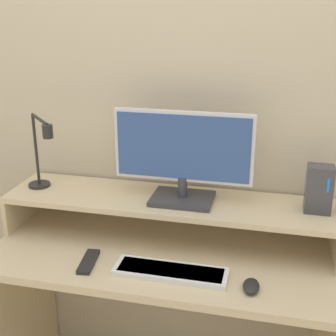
{
  "coord_description": "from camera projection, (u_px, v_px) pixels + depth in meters",
  "views": [
    {
      "loc": [
        0.39,
        -1.21,
        1.65
      ],
      "look_at": [
        0.02,
        0.31,
        1.09
      ],
      "focal_mm": 50.0,
      "sensor_mm": 36.0,
      "label": 1
    }
  ],
  "objects": [
    {
      "name": "desk_lamp",
      "position": [
        41.0,
        156.0,
        1.83
      ],
      "size": [
        0.19,
        0.2,
        0.31
      ],
      "color": "black",
      "rests_on": "monitor_shelf"
    },
    {
      "name": "monitor_shelf",
      "position": [
        168.0,
        204.0,
        1.82
      ],
      "size": [
        1.28,
        0.3,
        0.16
      ],
      "color": "beige",
      "rests_on": "desk"
    },
    {
      "name": "keyboard",
      "position": [
        171.0,
        271.0,
        1.61
      ],
      "size": [
        0.39,
        0.12,
        0.02
      ],
      "color": "white",
      "rests_on": "desk"
    },
    {
      "name": "remote_control",
      "position": [
        88.0,
        262.0,
        1.67
      ],
      "size": [
        0.07,
        0.16,
        0.02
      ],
      "color": "black",
      "rests_on": "desk"
    },
    {
      "name": "mouse",
      "position": [
        251.0,
        286.0,
        1.52
      ],
      "size": [
        0.05,
        0.09,
        0.03
      ],
      "color": "black",
      "rests_on": "desk"
    },
    {
      "name": "desk",
      "position": [
        161.0,
        301.0,
        1.82
      ],
      "size": [
        1.28,
        0.56,
        0.76
      ],
      "color": "beige",
      "rests_on": "ground_plane"
    },
    {
      "name": "router_dock",
      "position": [
        319.0,
        189.0,
        1.67
      ],
      "size": [
        0.09,
        0.08,
        0.18
      ],
      "color": "#3D3D42",
      "rests_on": "monitor_shelf"
    },
    {
      "name": "wall_back",
      "position": [
        179.0,
        107.0,
        1.88
      ],
      "size": [
        6.0,
        0.05,
        2.5
      ],
      "color": "beige",
      "rests_on": "ground_plane"
    },
    {
      "name": "monitor",
      "position": [
        183.0,
        156.0,
        1.73
      ],
      "size": [
        0.52,
        0.18,
        0.35
      ],
      "color": "#38383D",
      "rests_on": "monitor_shelf"
    }
  ]
}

